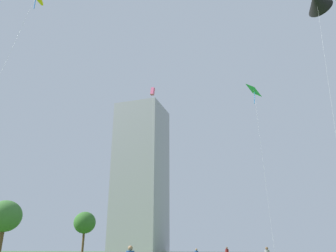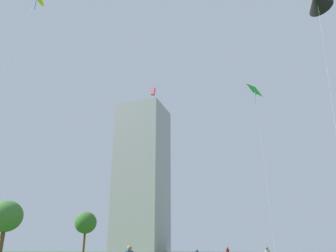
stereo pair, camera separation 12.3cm
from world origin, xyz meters
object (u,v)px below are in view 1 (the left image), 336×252
Objects in this scene: distant_highrise_0 at (141,175)px; park_tree_0 at (85,223)px; kite_flying_3 at (317,2)px; park_tree_1 at (5,216)px; kite_flying_1 at (254,91)px; kite_flying_2 at (153,92)px.

park_tree_0 is at bearing -72.45° from distant_highrise_0.
distant_highrise_0 reaches higher than park_tree_0.
kite_flying_3 is 4.05× the size of park_tree_1.
distant_highrise_0 is at bearing 122.33° from kite_flying_1.
kite_flying_1 is at bearing -57.85° from distant_highrise_0.
kite_flying_2 is 3.49× the size of park_tree_0.
kite_flying_3 is (25.66, -7.82, 5.31)m from kite_flying_2.
distant_highrise_0 is (-31.88, 99.75, 30.84)m from park_tree_0.
kite_flying_3 is at bearing -56.71° from kite_flying_1.
kite_flying_3 is 50.28m from park_tree_0.
distant_highrise_0 is (-72.60, 114.16, 5.10)m from kite_flying_3.
distant_highrise_0 is at bearing 113.82° from kite_flying_2.
kite_flying_2 is at bearing 19.89° from park_tree_1.
kite_flying_3 reaches higher than kite_flying_1.
park_tree_0 is (-40.72, 14.41, -25.73)m from kite_flying_3.
kite_flying_3 is (9.47, -14.42, 4.56)m from kite_flying_1.
park_tree_0 is at bearing -179.98° from kite_flying_1.
park_tree_0 is 14.57m from park_tree_1.
park_tree_0 is at bearing 156.37° from kite_flying_2.
distant_highrise_0 is (-63.13, 99.75, 9.67)m from kite_flying_1.
park_tree_1 is (-45.49, 0.65, -25.63)m from kite_flying_3.
kite_flying_3 is 52.22m from park_tree_1.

